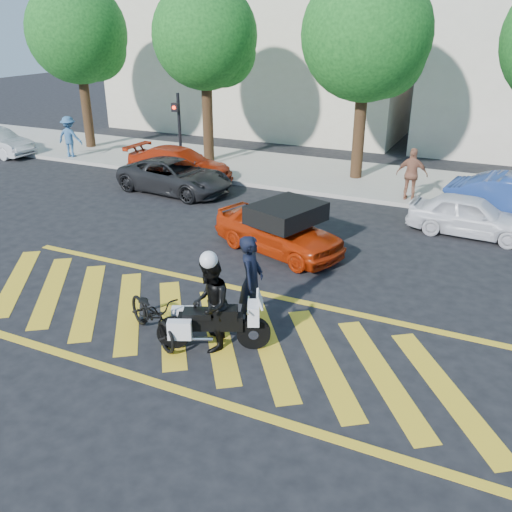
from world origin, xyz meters
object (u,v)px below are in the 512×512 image
at_px(red_convertible, 278,229).
at_px(bicycle, 152,315).
at_px(officer_moto, 210,305).
at_px(parked_mid_left, 175,176).
at_px(parked_left, 180,164).
at_px(officer_bike, 251,282).
at_px(parked_mid_right, 470,215).
at_px(police_motorcycle, 212,324).

bearing_deg(red_convertible, bicycle, -167.53).
bearing_deg(officer_moto, bicycle, -105.13).
height_order(officer_moto, parked_mid_left, officer_moto).
distance_m(officer_moto, parked_left, 11.87).
bearing_deg(bicycle, parked_left, 59.95).
distance_m(officer_moto, parked_mid_left, 10.32).
distance_m(officer_bike, parked_mid_right, 8.04).
xyz_separation_m(officer_bike, red_convertible, (-0.98, 3.73, -0.33)).
height_order(red_convertible, parked_mid_left, red_convertible).
xyz_separation_m(bicycle, red_convertible, (0.56, 5.00, 0.14)).
height_order(red_convertible, parked_left, red_convertible).
bearing_deg(parked_left, red_convertible, -125.75).
distance_m(officer_bike, parked_mid_left, 9.69).
height_order(bicycle, police_motorcycle, bicycle).
bearing_deg(parked_mid_right, red_convertible, 130.95).
relative_size(officer_bike, parked_left, 0.45).
height_order(officer_bike, officer_moto, officer_bike).
bearing_deg(officer_moto, parked_mid_right, 130.95).
xyz_separation_m(officer_moto, parked_mid_left, (-6.14, 8.29, -0.32)).
height_order(officer_bike, parked_mid_right, officer_bike).
distance_m(bicycle, parked_mid_right, 9.88).
bearing_deg(police_motorcycle, bicycle, 164.11).
relative_size(police_motorcycle, parked_mid_right, 0.59).
distance_m(police_motorcycle, parked_mid_right, 9.15).
distance_m(police_motorcycle, parked_left, 11.89).
height_order(officer_bike, red_convertible, officer_bike).
distance_m(officer_moto, red_convertible, 4.87).
relative_size(officer_bike, bicycle, 1.03).
relative_size(bicycle, parked_mid_right, 0.54).
bearing_deg(parked_left, parked_mid_left, -150.91).
height_order(bicycle, officer_moto, officer_moto).
relative_size(officer_bike, red_convertible, 0.52).
height_order(officer_moto, red_convertible, officer_moto).
bearing_deg(red_convertible, parked_mid_left, 76.41).
relative_size(bicycle, parked_mid_left, 0.44).
xyz_separation_m(police_motorcycle, officer_moto, (-0.02, 0.01, 0.40)).
bearing_deg(parked_mid_left, parked_left, 32.52).
xyz_separation_m(officer_bike, parked_left, (-7.16, 8.61, -0.35)).
height_order(police_motorcycle, parked_mid_left, parked_mid_left).
xyz_separation_m(parked_mid_left, parked_mid_right, (10.00, -0.00, -0.01)).
bearing_deg(police_motorcycle, parked_mid_left, 102.46).
height_order(officer_bike, parked_left, officer_bike).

